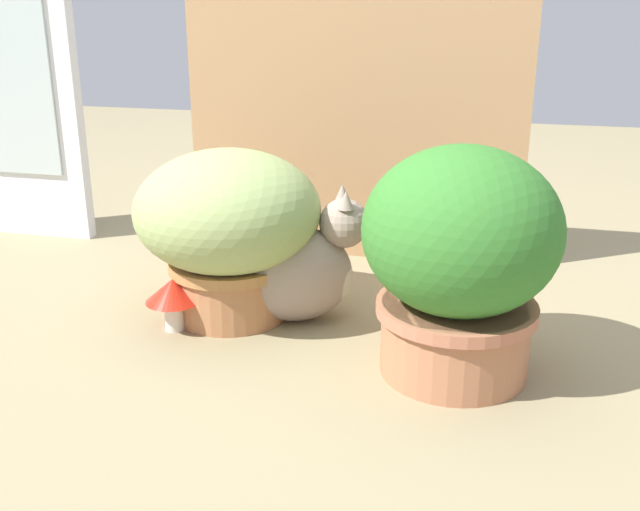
# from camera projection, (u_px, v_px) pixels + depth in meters

# --- Properties ---
(ground_plane) EXTENTS (6.00, 6.00, 0.00)m
(ground_plane) POSITION_uv_depth(u_px,v_px,m) (254.00, 331.00, 1.64)
(ground_plane) COLOR #8D805D
(cardboard_backdrop) EXTENTS (0.92, 0.03, 0.80)m
(cardboard_backdrop) POSITION_uv_depth(u_px,v_px,m) (353.00, 113.00, 1.99)
(cardboard_backdrop) COLOR tan
(cardboard_backdrop) RESTS_ON ground
(window_panel_white) EXTENTS (0.36, 0.05, 0.85)m
(window_panel_white) POSITION_uv_depth(u_px,v_px,m) (23.00, 93.00, 2.17)
(window_panel_white) COLOR white
(window_panel_white) RESTS_ON ground
(grass_planter) EXTENTS (0.42, 0.42, 0.39)m
(grass_planter) POSITION_uv_depth(u_px,v_px,m) (228.00, 224.00, 1.66)
(grass_planter) COLOR #AD7047
(grass_planter) RESTS_ON ground
(leafy_planter) EXTENTS (0.37, 0.37, 0.45)m
(leafy_planter) POSITION_uv_depth(u_px,v_px,m) (460.00, 257.00, 1.39)
(leafy_planter) COLOR #AF704D
(leafy_planter) RESTS_ON ground
(cat) EXTENTS (0.39, 0.25, 0.32)m
(cat) POSITION_uv_depth(u_px,v_px,m) (302.00, 269.00, 1.67)
(cat) COLOR gray
(cat) RESTS_ON ground
(mushroom_ornament_red) EXTENTS (0.12, 0.12, 0.12)m
(mushroom_ornament_red) POSITION_uv_depth(u_px,v_px,m) (173.00, 294.00, 1.62)
(mushroom_ornament_red) COLOR silver
(mushroom_ornament_red) RESTS_ON ground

